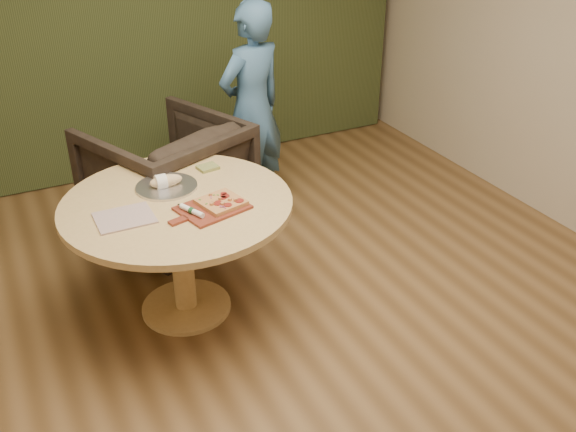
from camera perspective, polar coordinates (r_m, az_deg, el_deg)
The scene contains 12 objects.
room_shell at distance 2.84m, azimuth 0.95°, elevation 8.09°, with size 5.04×6.04×2.84m.
curtain at distance 5.49m, azimuth -13.86°, elevation 17.76°, with size 4.80×0.14×2.78m, color #2D3819.
pedestal_table at distance 3.70m, azimuth -9.70°, elevation -0.58°, with size 1.30×1.30×0.75m.
pizza_paddle at distance 3.51m, azimuth -6.87°, elevation 0.67°, with size 0.47×0.36×0.01m.
flatbread_pizza at distance 3.53m, azimuth -5.95°, elevation 1.26°, with size 0.27×0.27×0.04m.
cutlery_roll at distance 3.45m, azimuth -8.55°, elevation 0.47°, with size 0.10×0.19×0.03m.
newspaper at distance 3.51m, azimuth -14.33°, elevation -0.16°, with size 0.30×0.25×0.01m, color silver.
serving_tray at distance 3.79m, azimuth -10.74°, elevation 2.59°, with size 0.36×0.36×0.02m.
bread_roll at distance 3.77m, azimuth -10.92°, elevation 3.05°, with size 0.19×0.09×0.09m.
green_packet at distance 3.98m, azimuth -7.14°, elevation 4.31°, with size 0.12×0.10×0.02m, color olive.
armchair at distance 4.59m, azimuth -10.73°, elevation 3.65°, with size 0.93×0.87×0.96m, color black.
person_standing at distance 4.84m, azimuth -3.23°, elevation 9.51°, with size 0.58×0.38×1.58m, color #3E6890.
Camera 1 is at (-1.23, -2.35, 2.43)m, focal length 40.00 mm.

